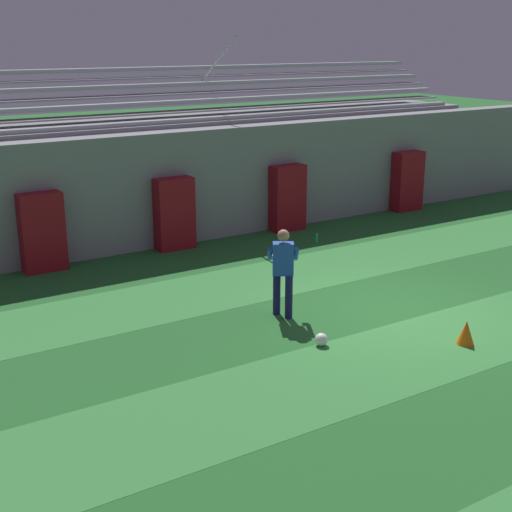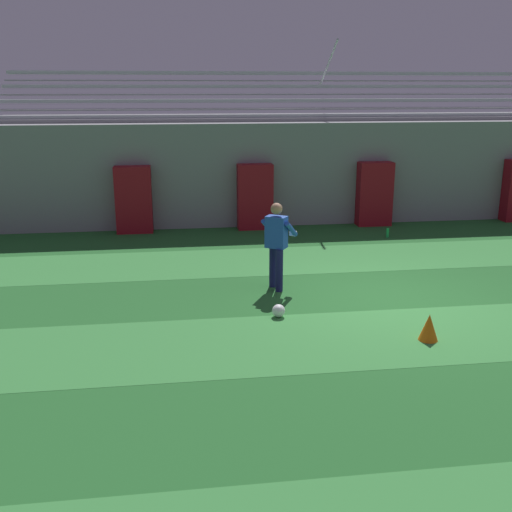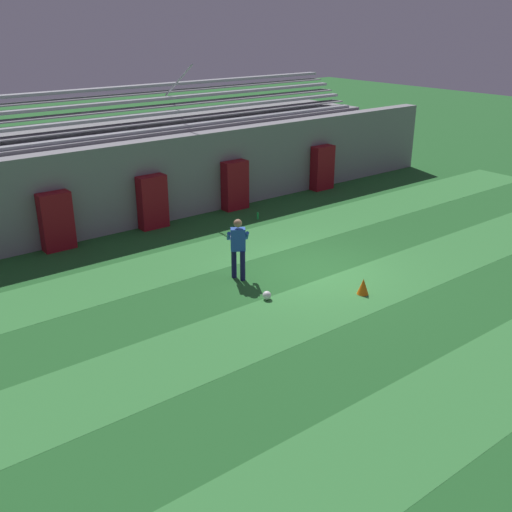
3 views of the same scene
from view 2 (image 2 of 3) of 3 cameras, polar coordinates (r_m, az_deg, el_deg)
ground_plane at (r=11.20m, az=12.56°, el=-4.05°), size 80.00×80.00×0.00m
turf_stripe_mid at (r=9.81m, az=15.77°, el=-7.15°), size 28.00×2.19×0.01m
turf_stripe_far at (r=13.71m, az=8.62°, el=-0.16°), size 28.00×2.19×0.01m
back_wall at (r=16.95m, az=5.31°, el=7.82°), size 24.00×0.60×2.80m
padding_pillar_gate_left at (r=16.20m, az=-0.10°, el=5.65°), size 0.95×0.44×1.76m
padding_pillar_gate_right at (r=16.97m, az=11.21°, el=5.81°), size 0.95×0.44×1.76m
padding_pillar_far_left at (r=16.10m, az=-11.57°, el=5.27°), size 0.95×0.44×1.76m
bleacher_stand at (r=18.87m, az=3.95°, el=8.96°), size 18.00×3.35×5.03m
goalkeeper at (r=11.25m, az=1.98°, el=1.50°), size 0.74×0.71×1.67m
soccer_ball at (r=10.09m, az=2.16°, el=-5.24°), size 0.22×0.22×0.22m
traffic_cone at (r=9.53m, az=16.14°, el=-6.54°), size 0.30×0.30×0.42m
water_bottle at (r=15.77m, az=12.42°, el=2.18°), size 0.07×0.07×0.24m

